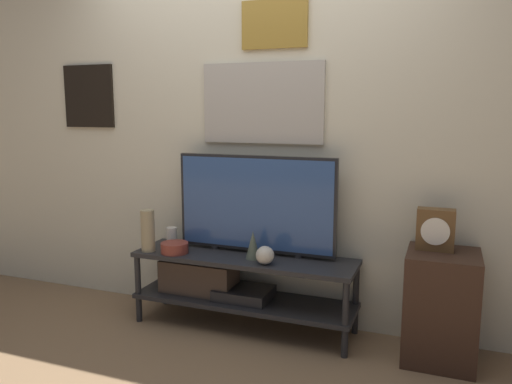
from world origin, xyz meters
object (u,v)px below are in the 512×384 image
object	(u,v)px
candle_jar	(172,236)
mantel_clock	(435,230)
vase_slim_bronze	(253,245)
vase_tall_ceramic	(148,231)
vase_round_glass	(265,255)
television	(255,204)
vase_wide_bowl	(175,248)

from	to	relation	value
candle_jar	mantel_clock	distance (m)	1.77
vase_slim_bronze	candle_jar	distance (m)	0.67
vase_tall_ceramic	vase_round_glass	world-z (taller)	vase_tall_ceramic
candle_jar	television	bearing A→B (deg)	0.47
television	vase_wide_bowl	world-z (taller)	television
vase_slim_bronze	vase_wide_bowl	world-z (taller)	vase_slim_bronze
vase_slim_bronze	vase_wide_bowl	size ratio (longest dim) A/B	0.99
vase_tall_ceramic	candle_jar	bearing A→B (deg)	74.07
vase_slim_bronze	mantel_clock	xyz separation A→B (m)	(1.09, 0.08, 0.18)
vase_slim_bronze	vase_round_glass	xyz separation A→B (m)	(0.11, -0.08, -0.03)
vase_slim_bronze	candle_jar	world-z (taller)	vase_slim_bronze
mantel_clock	candle_jar	bearing A→B (deg)	178.76
vase_round_glass	candle_jar	size ratio (longest dim) A/B	0.94
vase_tall_ceramic	vase_wide_bowl	world-z (taller)	vase_tall_ceramic
vase_tall_ceramic	vase_round_glass	xyz separation A→B (m)	(0.84, 0.01, -0.08)
television	vase_round_glass	world-z (taller)	television
candle_jar	mantel_clock	world-z (taller)	mantel_clock
vase_wide_bowl	vase_round_glass	world-z (taller)	vase_round_glass
vase_wide_bowl	candle_jar	xyz separation A→B (m)	(-0.13, 0.18, 0.03)
television	vase_slim_bronze	bearing A→B (deg)	-76.14
television	vase_tall_ceramic	size ratio (longest dim) A/B	3.83
vase_wide_bowl	vase_tall_ceramic	bearing A→B (deg)	-171.55
mantel_clock	vase_tall_ceramic	bearing A→B (deg)	-174.63
vase_slim_bronze	candle_jar	bearing A→B (deg)	170.08
vase_tall_ceramic	mantel_clock	world-z (taller)	mantel_clock
vase_slim_bronze	mantel_clock	distance (m)	1.11
candle_jar	vase_round_glass	bearing A→B (deg)	-14.35
vase_slim_bronze	television	bearing A→B (deg)	103.86
vase_round_glass	mantel_clock	bearing A→B (deg)	9.34
vase_tall_ceramic	candle_jar	distance (m)	0.23
vase_wide_bowl	candle_jar	size ratio (longest dim) A/B	1.50
television	vase_round_glass	bearing A→B (deg)	-55.11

